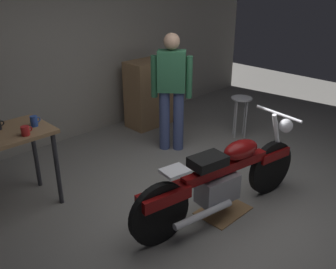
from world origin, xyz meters
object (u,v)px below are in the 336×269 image
person_standing (172,88)px  shop_stool (241,106)px  wooden_dresser (150,93)px  motorcycle (223,177)px  mug_red_diner (25,131)px  mug_blue_enamel (34,121)px

person_standing → shop_stool: person_standing is taller
person_standing → wooden_dresser: size_ratio=1.52×
motorcycle → person_standing: 1.77m
motorcycle → mug_red_diner: size_ratio=18.81×
motorcycle → shop_stool: bearing=39.6°
motorcycle → mug_blue_enamel: mug_blue_enamel is taller
person_standing → mug_blue_enamel: 1.97m
person_standing → wooden_dresser: bearing=-66.0°
shop_stool → mug_blue_enamel: mug_blue_enamel is taller
motorcycle → shop_stool: (1.84, 1.09, 0.05)m
person_standing → mug_red_diner: person_standing is taller
wooden_dresser → motorcycle: bearing=-115.9°
person_standing → wooden_dresser: (0.43, 0.93, -0.38)m
mug_blue_enamel → mug_red_diner: size_ratio=0.98×
wooden_dresser → mug_red_diner: size_ratio=9.52×
motorcycle → mug_red_diner: motorcycle is taller
person_standing → mug_red_diner: size_ratio=14.45×
wooden_dresser → mug_blue_enamel: (-2.40, -0.87, 0.41)m
motorcycle → person_standing: bearing=72.6°
shop_stool → mug_blue_enamel: (-3.05, 0.50, 0.46)m
mug_blue_enamel → shop_stool: bearing=-9.3°
person_standing → motorcycle: bearing=112.3°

